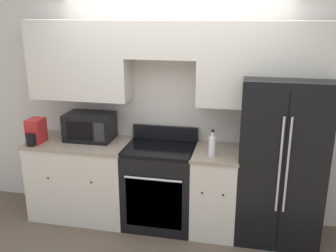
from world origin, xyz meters
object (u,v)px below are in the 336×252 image
object	(u,v)px
microwave	(90,127)
bottle	(212,146)
oven_range	(160,185)
refrigerator	(280,159)

from	to	relation	value
microwave	bottle	bearing A→B (deg)	-8.87
microwave	bottle	size ratio (longest dim) A/B	1.92
oven_range	refrigerator	size ratio (longest dim) A/B	0.62
oven_range	microwave	distance (m)	1.06
oven_range	bottle	world-z (taller)	bottle
refrigerator	microwave	size ratio (longest dim) A/B	3.24
microwave	bottle	distance (m)	1.46
oven_range	microwave	world-z (taller)	microwave
refrigerator	microwave	distance (m)	2.15
bottle	oven_range	bearing A→B (deg)	167.03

